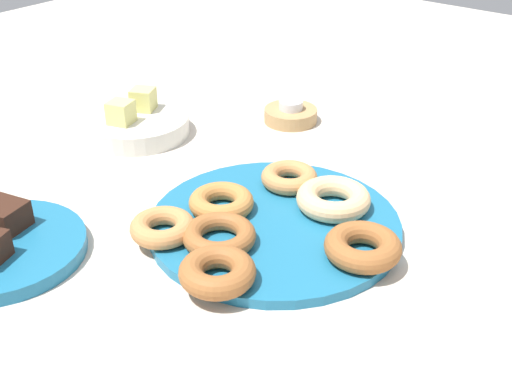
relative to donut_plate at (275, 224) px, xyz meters
The scene contains 16 objects.
ground_plane 0.01m from the donut_plate, ahead, with size 2.40×2.40×0.00m, color beige.
donut_plate is the anchor object (origin of this frame).
donut_0 0.07m from the donut_plate, 109.46° to the left, with size 0.08×0.08×0.02m, color #BC7A3D.
donut_1 0.09m from the donut_plate, 24.81° to the left, with size 0.08×0.08×0.02m, color #C6844C.
donut_2 0.08m from the donut_plate, 30.68° to the right, with size 0.10×0.10×0.03m, color #EABC84.
donut_3 0.09m from the donut_plate, 166.47° to the left, with size 0.09×0.09×0.02m, color #995B2D.
donut_4 0.13m from the donut_plate, 90.70° to the right, with size 0.09×0.09×0.03m, color #995B2D.
donut_5 0.14m from the donut_plate, 168.99° to the right, with size 0.08×0.08×0.03m, color #995B2D.
donut_6 0.14m from the donut_plate, 142.92° to the left, with size 0.08×0.08×0.02m, color #C6844C.
cake_plate 0.33m from the donut_plate, 138.47° to the left, with size 0.20×0.20×0.02m, color #1E6B93.
brownie_far 0.33m from the donut_plate, 132.33° to the left, with size 0.05×0.05×0.03m, color #381E14.
candle_holder 0.34m from the donut_plate, 32.44° to the left, with size 0.09×0.09×0.02m, color tan.
tealight 0.34m from the donut_plate, 32.44° to the left, with size 0.04×0.04×0.01m, color silver.
fruit_bowl 0.36m from the donut_plate, 76.08° to the left, with size 0.17×0.17×0.03m, color silver.
melon_chunk_left 0.35m from the donut_plate, 80.80° to the left, with size 0.04×0.04×0.04m, color #DBD67A.
melon_chunk_right 0.38m from the donut_plate, 72.17° to the left, with size 0.04×0.04×0.04m, color #DBD67A.
Camera 1 is at (-0.56, -0.41, 0.45)m, focal length 45.83 mm.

